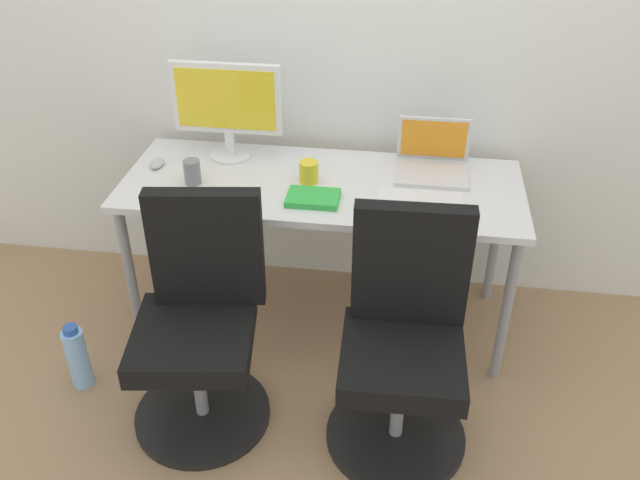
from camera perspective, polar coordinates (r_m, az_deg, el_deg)
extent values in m
plane|color=#9E7A56|center=(3.29, 0.12, -6.51)|extent=(5.28, 5.28, 0.00)
cube|color=silver|center=(3.04, 1.27, 17.89)|extent=(4.40, 0.04, 2.60)
cube|color=silver|center=(2.89, 0.14, 4.57)|extent=(1.69, 0.65, 0.03)
cylinder|color=gray|center=(3.06, -15.53, -3.13)|extent=(0.04, 0.04, 0.71)
cylinder|color=gray|center=(2.87, 15.30, -5.78)|extent=(0.04, 0.04, 0.71)
cylinder|color=gray|center=(3.48, -12.27, 2.20)|extent=(0.04, 0.04, 0.71)
cylinder|color=gray|center=(3.32, 14.51, 0.20)|extent=(0.04, 0.04, 0.71)
cylinder|color=black|center=(2.87, -9.76, -14.14)|extent=(0.54, 0.54, 0.03)
cylinder|color=gray|center=(2.74, -10.12, -11.51)|extent=(0.05, 0.05, 0.34)
cube|color=black|center=(2.59, -10.59, -8.13)|extent=(0.50, 0.50, 0.09)
cube|color=black|center=(2.55, -9.49, -0.69)|extent=(0.43, 0.13, 0.48)
cylinder|color=black|center=(2.78, 6.32, -15.91)|extent=(0.54, 0.54, 0.03)
cylinder|color=gray|center=(2.64, 6.57, -13.28)|extent=(0.05, 0.05, 0.34)
cube|color=black|center=(2.49, 6.89, -9.87)|extent=(0.45, 0.45, 0.09)
cube|color=black|center=(2.45, 7.63, -2.06)|extent=(0.42, 0.08, 0.48)
cylinder|color=#8CBFF2|center=(3.05, -19.62, -9.30)|extent=(0.09, 0.09, 0.28)
cylinder|color=#2D59B2|center=(2.95, -20.18, -7.07)|extent=(0.06, 0.06, 0.03)
cylinder|color=silver|center=(3.12, -7.48, 7.05)|extent=(0.18, 0.18, 0.01)
cylinder|color=silver|center=(3.10, -7.56, 8.06)|extent=(0.04, 0.04, 0.11)
cube|color=silver|center=(3.01, -7.85, 11.68)|extent=(0.48, 0.03, 0.31)
cube|color=yellow|center=(3.00, -7.93, 11.56)|extent=(0.43, 0.00, 0.26)
cube|color=silver|center=(2.95, 9.30, 5.37)|extent=(0.31, 0.22, 0.02)
cube|color=silver|center=(3.02, 9.51, 8.37)|extent=(0.31, 0.04, 0.21)
cube|color=orange|center=(3.01, 9.51, 8.34)|extent=(0.28, 0.03, 0.18)
cube|color=silver|center=(2.76, -9.90, 3.14)|extent=(0.34, 0.12, 0.02)
cube|color=silver|center=(2.76, 8.35, 3.38)|extent=(0.34, 0.12, 0.02)
ellipsoid|color=#B7B7B7|center=(3.09, -13.49, 6.27)|extent=(0.06, 0.10, 0.03)
ellipsoid|color=silver|center=(2.63, 6.83, 1.96)|extent=(0.06, 0.10, 0.03)
cylinder|color=yellow|center=(2.86, -0.95, 5.72)|extent=(0.08, 0.08, 0.09)
cylinder|color=slate|center=(2.90, -10.65, 5.61)|extent=(0.07, 0.07, 0.10)
cube|color=green|center=(2.74, -0.59, 3.54)|extent=(0.21, 0.15, 0.03)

